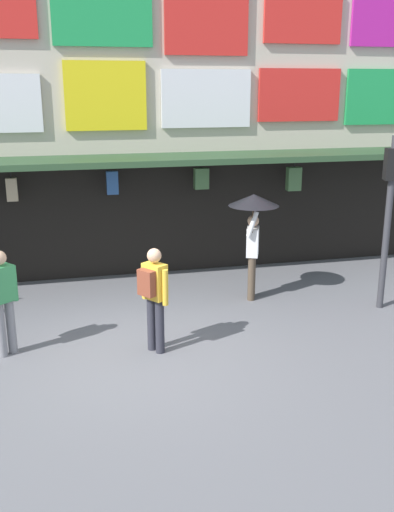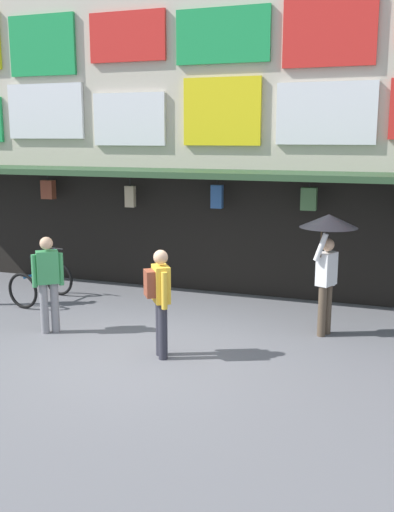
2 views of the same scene
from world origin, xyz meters
TOP-DOWN VIEW (x-y plane):
  - ground_plane at (0.00, 0.00)m, footprint 80.00×80.00m
  - shopfront at (0.00, 4.57)m, footprint 18.00×2.60m
  - traffic_light_far at (4.72, 0.86)m, footprint 0.33×0.35m
  - pedestrian_with_umbrella at (2.50, 1.87)m, footprint 0.96×0.96m
  - pedestrian_in_purple at (-2.00, 0.43)m, footprint 0.48×0.47m
  - pedestrian_in_yellow at (0.26, -0.03)m, footprint 0.47×0.48m

SIDE VIEW (x-z plane):
  - ground_plane at x=0.00m, z-range 0.00..0.00m
  - pedestrian_in_purple at x=-2.00m, z-range 0.14..1.82m
  - pedestrian_in_yellow at x=0.26m, z-range 0.14..1.82m
  - pedestrian_with_umbrella at x=2.50m, z-range 0.60..2.68m
  - traffic_light_far at x=4.72m, z-range 0.54..3.74m
  - shopfront at x=0.00m, z-range -0.04..7.96m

